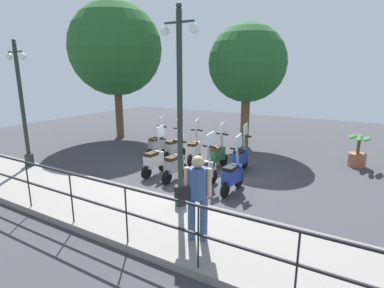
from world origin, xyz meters
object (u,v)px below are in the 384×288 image
(tree_distant, at_px, (247,64))
(scooter_far_0, at_px, (241,157))
(lamp_post_far, at_px, (23,113))
(tree_large, at_px, (116,49))
(scooter_near_2, at_px, (175,164))
(pedestrian_with_bag, at_px, (197,192))
(scooter_near_3, at_px, (155,160))
(scooter_near_1, at_px, (203,171))
(scooter_near_0, at_px, (232,175))
(scooter_far_4, at_px, (158,144))
(scooter_far_1, at_px, (217,155))
(scooter_far_2, at_px, (194,150))
(scooter_far_3, at_px, (174,147))
(lamp_post_near, at_px, (180,123))
(potted_palm, at_px, (358,154))

(tree_distant, relative_size, scooter_far_0, 3.29)
(lamp_post_far, xyz_separation_m, tree_large, (5.32, 1.06, 2.28))
(scooter_near_2, bearing_deg, pedestrian_with_bag, -139.30)
(tree_distant, height_order, scooter_near_3, tree_distant)
(pedestrian_with_bag, height_order, scooter_near_1, pedestrian_with_bag)
(pedestrian_with_bag, distance_m, tree_large, 10.66)
(pedestrian_with_bag, bearing_deg, lamp_post_far, 58.81)
(pedestrian_with_bag, relative_size, scooter_near_0, 1.03)
(scooter_near_1, bearing_deg, pedestrian_with_bag, -143.91)
(pedestrian_with_bag, height_order, scooter_far_4, pedestrian_with_bag)
(pedestrian_with_bag, bearing_deg, scooter_far_1, -1.22)
(scooter_near_3, distance_m, scooter_far_1, 2.09)
(tree_distant, bearing_deg, pedestrian_with_bag, -165.55)
(scooter_far_2, relative_size, scooter_far_3, 1.00)
(scooter_far_0, bearing_deg, scooter_far_1, 95.56)
(scooter_far_0, xyz_separation_m, scooter_far_3, (0.00, 2.55, 0.00))
(lamp_post_near, xyz_separation_m, scooter_near_1, (1.48, 0.22, -1.59))
(pedestrian_with_bag, relative_size, scooter_far_0, 1.03)
(lamp_post_near, relative_size, scooter_far_1, 2.81)
(scooter_far_1, bearing_deg, scooter_near_3, 144.37)
(potted_palm, xyz_separation_m, scooter_near_3, (-4.20, 5.39, 0.04))
(tree_large, height_order, scooter_far_3, tree_large)
(lamp_post_near, xyz_separation_m, scooter_far_0, (3.31, -0.17, -1.59))
(lamp_post_near, distance_m, scooter_near_3, 3.06)
(tree_distant, relative_size, scooter_near_0, 3.29)
(pedestrian_with_bag, xyz_separation_m, tree_large, (6.41, 7.93, 3.08))
(scooter_near_2, bearing_deg, scooter_far_2, 12.44)
(scooter_near_3, xyz_separation_m, scooter_far_2, (1.74, -0.41, 0.00))
(scooter_far_0, bearing_deg, scooter_far_3, 89.87)
(tree_large, xyz_separation_m, scooter_far_0, (-2.01, -7.07, -3.68))
(scooter_near_3, bearing_deg, tree_large, 55.14)
(pedestrian_with_bag, distance_m, tree_distant, 8.28)
(scooter_near_1, bearing_deg, scooter_far_4, 67.62)
(tree_large, height_order, tree_distant, tree_large)
(scooter_near_1, bearing_deg, lamp_post_far, 115.01)
(potted_palm, height_order, scooter_far_0, scooter_far_0)
(potted_palm, distance_m, scooter_far_3, 6.29)
(tree_large, bearing_deg, pedestrian_with_bag, -128.95)
(scooter_near_1, xyz_separation_m, scooter_far_4, (1.89, 2.96, 0.00))
(scooter_far_1, bearing_deg, tree_distant, 11.76)
(scooter_far_0, distance_m, scooter_far_2, 1.78)
(scooter_near_2, relative_size, scooter_far_2, 1.00)
(pedestrian_with_bag, bearing_deg, scooter_near_2, 17.75)
(tree_distant, height_order, scooter_far_1, tree_distant)
(pedestrian_with_bag, height_order, scooter_far_3, pedestrian_with_bag)
(lamp_post_near, xyz_separation_m, pedestrian_with_bag, (-1.10, -1.03, -0.99))
(pedestrian_with_bag, height_order, tree_distant, tree_distant)
(tree_large, relative_size, scooter_near_2, 4.10)
(tree_large, bearing_deg, lamp_post_far, -168.68)
(scooter_near_3, bearing_deg, potted_palm, -50.23)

